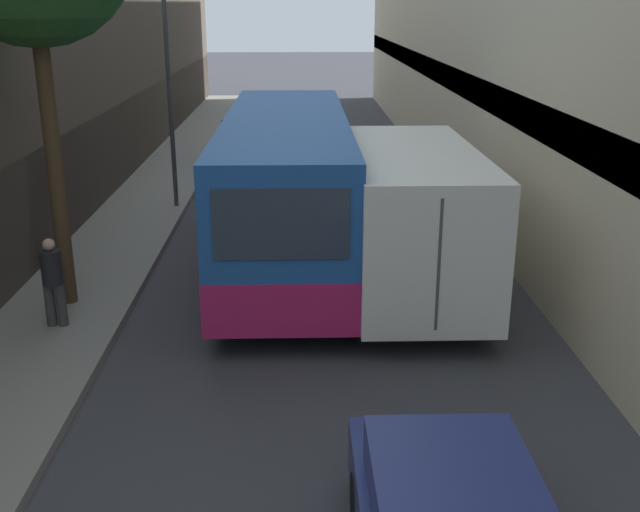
# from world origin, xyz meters

# --- Properties ---
(ground_plane) EXTENTS (150.00, 150.00, 0.00)m
(ground_plane) POSITION_xyz_m (0.00, 15.00, 0.00)
(ground_plane) COLOR #38383D
(sidewalk_left) EXTENTS (2.31, 60.00, 0.16)m
(sidewalk_left) POSITION_xyz_m (-4.66, 15.00, 0.08)
(sidewalk_left) COLOR gray
(sidewalk_left) RESTS_ON ground_plane
(bus) EXTENTS (2.56, 9.96, 3.18)m
(bus) POSITION_xyz_m (-0.64, 14.74, 1.68)
(bus) COLOR #1E519E
(bus) RESTS_ON ground_plane
(box_truck) EXTENTS (2.30, 7.90, 2.89)m
(box_truck) POSITION_xyz_m (1.73, 13.33, 1.55)
(box_truck) COLOR silver
(box_truck) RESTS_ON ground_plane
(panel_van) EXTENTS (1.95, 4.53, 1.91)m
(panel_van) POSITION_xyz_m (-1.87, 25.22, 1.07)
(panel_van) COLOR navy
(panel_van) RESTS_ON ground_plane
(pedestrian) EXTENTS (0.36, 0.35, 1.56)m
(pedestrian) POSITION_xyz_m (-4.55, 11.00, 0.99)
(pedestrian) COLOR #383838
(pedestrian) RESTS_ON sidewalk_left
(street_lamp) EXTENTS (0.36, 0.80, 6.46)m
(street_lamp) POSITION_xyz_m (-3.75, 19.02, 4.68)
(street_lamp) COLOR #38383D
(street_lamp) RESTS_ON sidewalk_left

